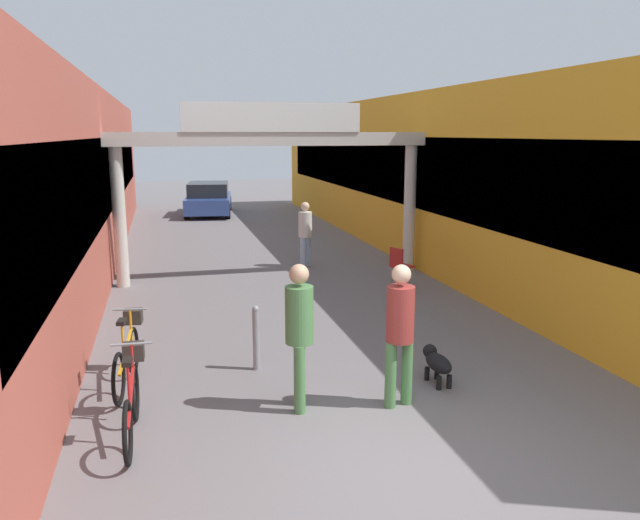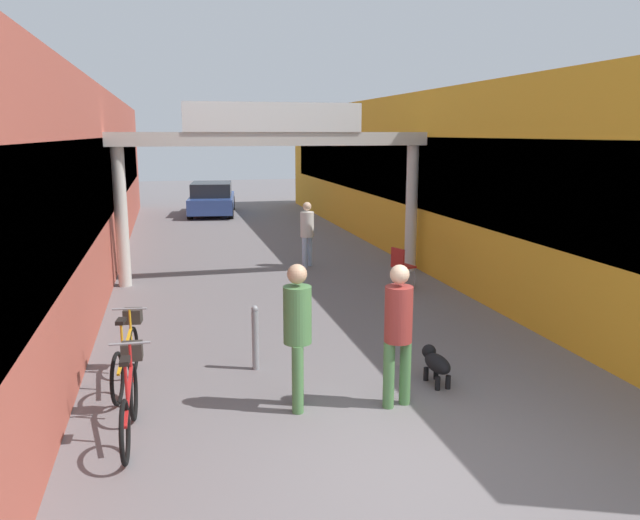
# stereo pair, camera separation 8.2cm
# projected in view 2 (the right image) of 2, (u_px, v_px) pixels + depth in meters

# --- Properties ---
(ground_plane) EXTENTS (80.00, 80.00, 0.00)m
(ground_plane) POSITION_uv_depth(u_px,v_px,m) (420.00, 468.00, 6.28)
(ground_plane) COLOR slate
(storefront_left) EXTENTS (3.00, 26.00, 4.29)m
(storefront_left) POSITION_uv_depth(u_px,v_px,m) (51.00, 182.00, 15.14)
(storefront_left) COLOR #B25142
(storefront_left) RESTS_ON ground_plane
(storefront_right) EXTENTS (3.00, 26.00, 4.29)m
(storefront_right) POSITION_uv_depth(u_px,v_px,m) (439.00, 175.00, 17.50)
(storefront_right) COLOR gold
(storefront_right) RESTS_ON ground_plane
(arcade_sign_gateway) EXTENTS (7.40, 0.47, 3.98)m
(arcade_sign_gateway) POSITION_uv_depth(u_px,v_px,m) (274.00, 157.00, 13.96)
(arcade_sign_gateway) COLOR beige
(arcade_sign_gateway) RESTS_ON ground_plane
(pedestrian_with_dog) EXTENTS (0.41, 0.41, 1.78)m
(pedestrian_with_dog) POSITION_uv_depth(u_px,v_px,m) (398.00, 326.00, 7.53)
(pedestrian_with_dog) COLOR #4C7F47
(pedestrian_with_dog) RESTS_ON ground_plane
(pedestrian_companion) EXTENTS (0.41, 0.41, 1.81)m
(pedestrian_companion) POSITION_uv_depth(u_px,v_px,m) (297.00, 327.00, 7.44)
(pedestrian_companion) COLOR #4C7F47
(pedestrian_companion) RESTS_ON ground_plane
(pedestrian_carrying_crate) EXTENTS (0.48, 0.48, 1.64)m
(pedestrian_carrying_crate) POSITION_uv_depth(u_px,v_px,m) (307.00, 230.00, 15.59)
(pedestrian_carrying_crate) COLOR #A5BFE0
(pedestrian_carrying_crate) RESTS_ON ground_plane
(dog_on_leash) EXTENTS (0.28, 0.65, 0.47)m
(dog_on_leash) POSITION_uv_depth(u_px,v_px,m) (436.00, 362.00, 8.36)
(dog_on_leash) COLOR black
(dog_on_leash) RESTS_ON ground_plane
(bicycle_red_nearest) EXTENTS (0.46, 1.69, 0.98)m
(bicycle_red_nearest) POSITION_uv_depth(u_px,v_px,m) (130.00, 398.00, 6.90)
(bicycle_red_nearest) COLOR black
(bicycle_red_nearest) RESTS_ON ground_plane
(bicycle_orange_second) EXTENTS (0.46, 1.68, 0.98)m
(bicycle_orange_second) POSITION_uv_depth(u_px,v_px,m) (127.00, 353.00, 8.29)
(bicycle_orange_second) COLOR black
(bicycle_orange_second) RESTS_ON ground_plane
(bollard_post_metal) EXTENTS (0.10, 0.10, 0.94)m
(bollard_post_metal) POSITION_uv_depth(u_px,v_px,m) (255.00, 337.00, 8.83)
(bollard_post_metal) COLOR gray
(bollard_post_metal) RESTS_ON ground_plane
(cafe_chair_red_nearer) EXTENTS (0.51, 0.51, 0.89)m
(cafe_chair_red_nearer) POSITION_uv_depth(u_px,v_px,m) (401.00, 264.00, 13.47)
(cafe_chair_red_nearer) COLOR gray
(cafe_chair_red_nearer) RESTS_ON ground_plane
(parked_car_blue) EXTENTS (2.22, 4.18, 1.33)m
(parked_car_blue) POSITION_uv_depth(u_px,v_px,m) (212.00, 199.00, 25.71)
(parked_car_blue) COLOR #2D478C
(parked_car_blue) RESTS_ON ground_plane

